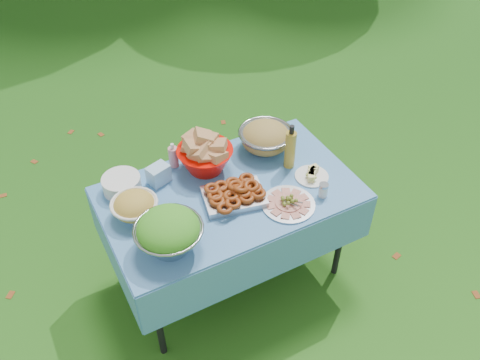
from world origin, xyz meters
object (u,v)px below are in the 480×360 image
object	(u,v)px
bread_bowl	(205,154)
oil_bottle	(290,146)
pasta_bowl_steel	(266,137)
plate_stack	(122,184)
salad_bowl	(169,232)
charcuterie_platter	(289,200)
picnic_table	(231,235)

from	to	relation	value
bread_bowl	oil_bottle	size ratio (longest dim) A/B	1.13
pasta_bowl_steel	plate_stack	bearing A→B (deg)	176.33
salad_bowl	bread_bowl	size ratio (longest dim) A/B	1.04
bread_bowl	charcuterie_platter	size ratio (longest dim) A/B	1.11
picnic_table	plate_stack	world-z (taller)	plate_stack
salad_bowl	bread_bowl	world-z (taller)	salad_bowl
bread_bowl	charcuterie_platter	xyz separation A→B (m)	(0.27, -0.50, -0.08)
oil_bottle	picnic_table	bearing A→B (deg)	-175.08
bread_bowl	plate_stack	bearing A→B (deg)	173.48
picnic_table	salad_bowl	distance (m)	0.71
oil_bottle	charcuterie_platter	bearing A→B (deg)	-122.85
bread_bowl	pasta_bowl_steel	bearing A→B (deg)	-0.18
plate_stack	oil_bottle	distance (m)	1.01
pasta_bowl_steel	oil_bottle	xyz separation A→B (m)	(0.04, -0.21, 0.06)
picnic_table	oil_bottle	xyz separation A→B (m)	(0.42, 0.04, 0.53)
salad_bowl	pasta_bowl_steel	xyz separation A→B (m)	(0.84, 0.48, -0.02)
charcuterie_platter	bread_bowl	bearing A→B (deg)	118.69
picnic_table	plate_stack	xyz separation A→B (m)	(-0.54, 0.31, 0.43)
salad_bowl	plate_stack	world-z (taller)	salad_bowl
pasta_bowl_steel	oil_bottle	world-z (taller)	oil_bottle
charcuterie_platter	oil_bottle	bearing A→B (deg)	57.15
picnic_table	plate_stack	size ratio (longest dim) A/B	6.58
bread_bowl	charcuterie_platter	world-z (taller)	bread_bowl
pasta_bowl_steel	charcuterie_platter	distance (m)	0.52
plate_stack	pasta_bowl_steel	bearing A→B (deg)	-3.67
pasta_bowl_steel	oil_bottle	bearing A→B (deg)	-78.58
plate_stack	bread_bowl	xyz separation A→B (m)	(0.51, -0.06, 0.07)
oil_bottle	bread_bowl	bearing A→B (deg)	154.96
pasta_bowl_steel	salad_bowl	bearing A→B (deg)	-150.54
pasta_bowl_steel	oil_bottle	size ratio (longest dim) A/B	1.14
pasta_bowl_steel	charcuterie_platter	xyz separation A→B (m)	(-0.14, -0.50, -0.06)
picnic_table	salad_bowl	world-z (taller)	salad_bowl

